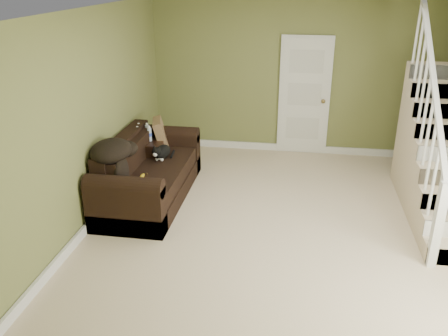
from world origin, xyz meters
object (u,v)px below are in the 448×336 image
(sofa, at_px, (147,176))
(cat, at_px, (162,152))
(banana, at_px, (142,176))
(side_table, at_px, (147,160))

(sofa, distance_m, cat, 0.42)
(sofa, bearing_deg, banana, -79.91)
(cat, bearing_deg, banana, -86.11)
(cat, relative_size, banana, 3.14)
(banana, bearing_deg, cat, 83.15)
(side_table, xyz_separation_m, cat, (0.32, -0.25, 0.24))
(cat, bearing_deg, side_table, 151.45)
(side_table, relative_size, cat, 1.65)
(sofa, height_order, cat, sofa)
(side_table, height_order, banana, side_table)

